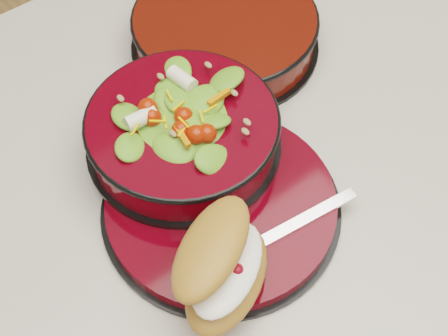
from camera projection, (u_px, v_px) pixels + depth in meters
island_counter at (172, 327)px, 1.08m from camera, size 1.24×0.74×0.90m
dinner_plate at (222, 204)px, 0.69m from camera, size 0.27×0.27×0.02m
salad_bowl at (182, 127)px, 0.70m from camera, size 0.23×0.23×0.09m
croissant at (223, 265)px, 0.60m from camera, size 0.14×0.14×0.08m
fork at (281, 232)px, 0.66m from camera, size 0.18×0.04×0.00m
extra_bowl at (225, 30)px, 0.83m from camera, size 0.25×0.25×0.05m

